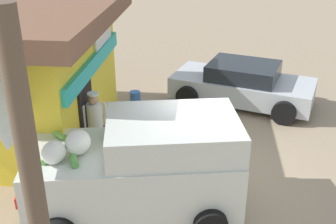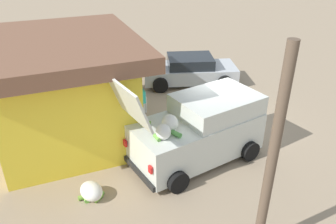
{
  "view_description": "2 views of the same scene",
  "coord_description": "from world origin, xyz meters",
  "views": [
    {
      "loc": [
        -8.04,
        -0.52,
        5.19
      ],
      "look_at": [
        0.84,
        1.3,
        0.9
      ],
      "focal_mm": 44.94,
      "sensor_mm": 36.0,
      "label": 1
    },
    {
      "loc": [
        -9.47,
        4.56,
        6.02
      ],
      "look_at": [
        -0.27,
        1.87,
        0.89
      ],
      "focal_mm": 35.69,
      "sensor_mm": 36.0,
      "label": 2
    }
  ],
  "objects": [
    {
      "name": "customer_bending",
      "position": [
        -1.76,
        2.52,
        0.8
      ],
      "size": [
        0.73,
        0.73,
        1.28
      ],
      "color": "navy",
      "rests_on": "ground_plane"
    },
    {
      "name": "vendor_standing",
      "position": [
        -0.13,
        2.77,
        0.96
      ],
      "size": [
        0.46,
        0.51,
        1.68
      ],
      "color": "#726047",
      "rests_on": "ground_plane"
    },
    {
      "name": "paint_bucket",
      "position": [
        3.19,
        2.8,
        0.18
      ],
      "size": [
        0.32,
        0.32,
        0.35
      ],
      "primitive_type": "cylinder",
      "color": "blue",
      "rests_on": "ground_plane"
    },
    {
      "name": "ground_plane",
      "position": [
        0.0,
        0.0,
        0.0
      ],
      "size": [
        60.0,
        60.0,
        0.0
      ],
      "primitive_type": "plane",
      "color": "gray"
    },
    {
      "name": "storefront_bar",
      "position": [
        0.67,
        5.02,
        1.75
      ],
      "size": [
        5.95,
        5.27,
        3.32
      ],
      "color": "yellow",
      "rests_on": "ground_plane"
    },
    {
      "name": "parked_sedan",
      "position": [
        3.81,
        -0.35,
        0.6
      ],
      "size": [
        2.77,
        4.37,
        1.25
      ],
      "color": "#B2B7BC",
      "rests_on": "ground_plane"
    },
    {
      "name": "delivery_van",
      "position": [
        -1.66,
        1.32,
        0.95
      ],
      "size": [
        3.0,
        4.56,
        2.96
      ],
      "color": "silver",
      "rests_on": "ground_plane"
    }
  ]
}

